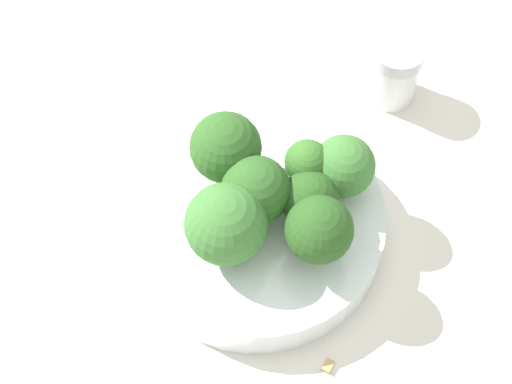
% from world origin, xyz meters
% --- Properties ---
extents(ground_plane, '(3.00, 3.00, 0.00)m').
position_xyz_m(ground_plane, '(0.00, 0.00, 0.00)').
color(ground_plane, silver).
extents(bowl, '(0.19, 0.19, 0.03)m').
position_xyz_m(bowl, '(0.00, 0.00, 0.02)').
color(bowl, silver).
rests_on(bowl, ground_plane).
extents(broccoli_floret_0, '(0.05, 0.05, 0.06)m').
position_xyz_m(broccoli_floret_0, '(0.00, -0.00, 0.07)').
color(broccoli_floret_0, '#7A9E5B').
rests_on(broccoli_floret_0, bowl).
extents(broccoli_floret_1, '(0.03, 0.03, 0.05)m').
position_xyz_m(broccoli_floret_1, '(-0.03, 0.03, 0.06)').
color(broccoli_floret_1, '#84AD66').
rests_on(broccoli_floret_1, bowl).
extents(broccoli_floret_2, '(0.05, 0.05, 0.06)m').
position_xyz_m(broccoli_floret_2, '(0.02, 0.05, 0.07)').
color(broccoli_floret_2, '#84AD66').
rests_on(broccoli_floret_2, bowl).
extents(broccoli_floret_3, '(0.05, 0.05, 0.05)m').
position_xyz_m(broccoli_floret_3, '(-0.04, 0.05, 0.06)').
color(broccoli_floret_3, '#7A9E5B').
rests_on(broccoli_floret_3, bowl).
extents(broccoli_floret_4, '(0.04, 0.04, 0.05)m').
position_xyz_m(broccoli_floret_4, '(-0.01, 0.04, 0.06)').
color(broccoli_floret_4, '#8EB770').
rests_on(broccoli_floret_4, bowl).
extents(broccoli_floret_5, '(0.05, 0.05, 0.06)m').
position_xyz_m(broccoli_floret_5, '(-0.03, -0.03, 0.07)').
color(broccoli_floret_5, '#8EB770').
rests_on(broccoli_floret_5, bowl).
extents(broccoli_floret_6, '(0.06, 0.06, 0.06)m').
position_xyz_m(broccoli_floret_6, '(0.03, -0.01, 0.07)').
color(broccoli_floret_6, '#7A9E5B').
rests_on(broccoli_floret_6, bowl).
extents(pepper_shaker, '(0.04, 0.04, 0.06)m').
position_xyz_m(pepper_shaker, '(-0.16, 0.07, 0.03)').
color(pepper_shaker, silver).
rests_on(pepper_shaker, ground_plane).
extents(almond_crumb_0, '(0.01, 0.01, 0.01)m').
position_xyz_m(almond_crumb_0, '(0.09, 0.08, 0.00)').
color(almond_crumb_0, tan).
rests_on(almond_crumb_0, ground_plane).
extents(almond_crumb_1, '(0.01, 0.01, 0.01)m').
position_xyz_m(almond_crumb_1, '(-0.10, 0.05, 0.00)').
color(almond_crumb_1, tan).
rests_on(almond_crumb_1, ground_plane).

